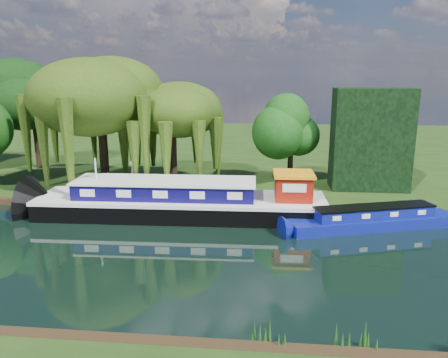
# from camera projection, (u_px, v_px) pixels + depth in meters

# --- Properties ---
(ground) EXTENTS (120.00, 120.00, 0.00)m
(ground) POSITION_uv_depth(u_px,v_px,m) (68.00, 251.00, 24.05)
(ground) COLOR black
(far_bank) EXTENTS (120.00, 52.00, 0.45)m
(far_bank) POSITION_uv_depth(u_px,v_px,m) (184.00, 147.00, 56.87)
(far_bank) COLOR black
(far_bank) RESTS_ON ground
(dutch_barge) EXTENTS (19.70, 4.97, 4.13)m
(dutch_barge) POSITION_uv_depth(u_px,v_px,m) (184.00, 201.00, 29.83)
(dutch_barge) COLOR black
(dutch_barge) RESTS_ON ground
(narrowboat) EXTENTS (10.94, 4.99, 1.59)m
(narrowboat) POSITION_uv_depth(u_px,v_px,m) (374.00, 220.00, 27.51)
(narrowboat) COLOR navy
(narrowboat) RESTS_ON ground
(white_cruiser) EXTENTS (3.23, 3.03, 1.36)m
(white_cruiser) POSITION_uv_depth(u_px,v_px,m) (297.00, 218.00, 29.66)
(white_cruiser) COLOR silver
(white_cruiser) RESTS_ON ground
(willow_left) EXTENTS (8.28, 8.28, 9.93)m
(willow_left) POSITION_uv_depth(u_px,v_px,m) (100.00, 98.00, 34.21)
(willow_left) COLOR black
(willow_left) RESTS_ON far_bank
(willow_right) EXTENTS (6.24, 6.24, 7.60)m
(willow_right) POSITION_uv_depth(u_px,v_px,m) (172.00, 119.00, 34.75)
(willow_right) COLOR black
(willow_right) RESTS_ON far_bank
(tree_far_mid) EXTENTS (5.87, 5.87, 9.60)m
(tree_far_mid) POSITION_uv_depth(u_px,v_px,m) (33.00, 100.00, 41.85)
(tree_far_mid) COLOR black
(tree_far_mid) RESTS_ON far_bank
(tree_far_right) EXTENTS (3.95, 3.95, 6.46)m
(tree_far_right) POSITION_uv_depth(u_px,v_px,m) (291.00, 131.00, 36.07)
(tree_far_right) COLOR black
(tree_far_right) RESTS_ON far_bank
(conifer_hedge) EXTENTS (6.00, 3.00, 8.00)m
(conifer_hedge) POSITION_uv_depth(u_px,v_px,m) (371.00, 139.00, 34.68)
(conifer_hedge) COLOR black
(conifer_hedge) RESTS_ON far_bank
(lamppost) EXTENTS (0.36, 0.36, 2.56)m
(lamppost) POSITION_uv_depth(u_px,v_px,m) (132.00, 169.00, 33.58)
(lamppost) COLOR silver
(lamppost) RESTS_ON far_bank
(mooring_posts) EXTENTS (19.16, 0.16, 1.00)m
(mooring_posts) POSITION_uv_depth(u_px,v_px,m) (111.00, 194.00, 32.00)
(mooring_posts) COLOR silver
(mooring_posts) RESTS_ON far_bank
(reeds_near) EXTENTS (33.70, 1.50, 1.10)m
(reeds_near) POSITION_uv_depth(u_px,v_px,m) (154.00, 327.00, 15.93)
(reeds_near) COLOR #184311
(reeds_near) RESTS_ON ground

